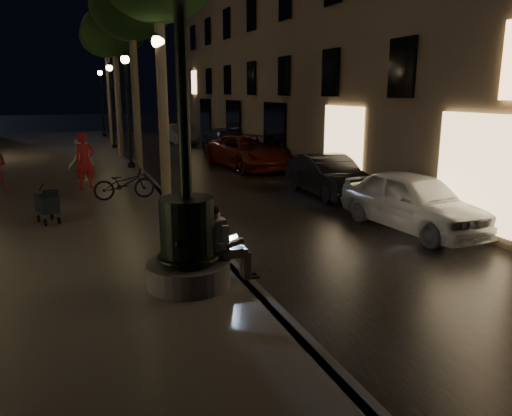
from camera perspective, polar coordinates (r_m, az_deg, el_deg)
name	(u,v)px	position (r m, az deg, el deg)	size (l,w,h in m)	color
ground	(142,175)	(21.23, -12.93, 3.70)	(120.00, 120.00, 0.00)	black
cobble_lane	(212,171)	(21.81, -5.09, 4.26)	(6.00, 45.00, 0.02)	black
promenade	(37,178)	(21.08, -23.78, 3.12)	(8.00, 45.00, 0.20)	#6A635D
curb_strip	(142,173)	(21.21, -12.94, 3.97)	(0.25, 45.00, 0.20)	#59595B
building_right	(327,7)	(27.28, 8.13, 21.76)	(8.00, 36.00, 15.00)	brown
fountain_lamppost	(187,227)	(8.26, -7.87, -2.15)	(1.40, 1.40, 5.21)	#59595B
seated_man_laptop	(223,241)	(8.49, -3.77, -3.78)	(0.96, 0.33, 1.33)	gray
tree_second	(131,8)	(20.16, -14.10, 21.25)	(3.00, 3.00, 7.40)	#6B604C
tree_third	(114,32)	(26.04, -15.94, 18.80)	(3.00, 3.00, 7.20)	#6B604C
tree_far	(106,38)	(32.03, -16.79, 18.13)	(3.00, 3.00, 7.50)	#6B604C
lamp_curb_a	(161,97)	(13.99, -10.85, 12.38)	(0.36, 0.36, 4.81)	black
lamp_curb_b	(127,95)	(21.92, -14.53, 12.41)	(0.36, 0.36, 4.81)	black
lamp_curb_c	(111,94)	(29.88, -16.25, 12.41)	(0.36, 0.36, 4.81)	black
lamp_curb_d	(101,93)	(37.86, -17.25, 12.40)	(0.36, 0.36, 4.81)	black
stroller	(47,204)	(13.24, -22.75, 0.43)	(0.60, 0.96, 0.98)	black
car_front	(414,201)	(12.98, 17.58, 0.79)	(1.72, 4.28, 1.46)	#B4B6BC
car_second	(328,176)	(16.61, 8.25, 3.67)	(1.42, 4.06, 1.34)	black
car_third	(250,152)	(22.38, -0.68, 6.44)	(2.47, 5.36, 1.49)	maroon
car_rear	(228,143)	(26.81, -3.25, 7.40)	(1.92, 4.71, 1.37)	#302F35
car_fifth	(181,134)	(33.27, -8.59, 8.36)	(1.40, 4.02, 1.32)	gray
pedestrian_red	(85,161)	(17.48, -18.96, 5.13)	(0.69, 0.45, 1.88)	red
pedestrian_white	(82,160)	(19.08, -19.32, 5.22)	(1.00, 0.58, 1.55)	silver
bicycle	(124,184)	(15.53, -14.83, 2.71)	(0.63, 1.80, 0.94)	black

